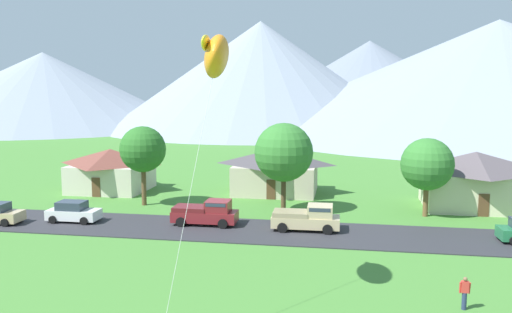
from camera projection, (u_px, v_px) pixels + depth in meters
The scene contains 16 objects.
road_strip at pixel (312, 234), 39.41m from camera, with size 160.00×6.99×0.08m, color #2D2D33.
mountain_far_west_ridge at pixel (44, 90), 151.81m from camera, with size 86.69×86.69×21.51m, color gray.
mountain_west_ridge at pixel (497, 76), 132.95m from camera, with size 135.37×135.37×28.36m, color gray.
mountain_central_ridge at pixel (369, 81), 176.96m from camera, with size 93.29×93.29×27.13m, color slate.
mountain_east_ridge at pixel (261, 76), 140.86m from camera, with size 83.44×83.44×28.98m, color gray.
house_leftmost at pixel (111, 169), 56.10m from camera, with size 8.17×7.58×4.53m.
house_right_center at pixel (276, 170), 54.84m from camera, with size 9.10×7.41×4.71m.
house_rightmost at pixel (475, 179), 47.88m from camera, with size 9.64×7.55×5.22m.
tree_near_left at pixel (143, 149), 48.64m from camera, with size 4.31×4.31×7.48m.
tree_left_of_center at pixel (427, 164), 44.40m from camera, with size 4.48×4.48×6.78m.
tree_right_of_center at pixel (284, 152), 45.73m from camera, with size 5.18×5.18×7.98m.
parked_car_white_west_end at pixel (73, 212), 42.80m from camera, with size 4.22×2.12×1.68m.
pickup_truck_sand_west_side at pixel (308, 218), 40.14m from camera, with size 5.24×2.39×1.99m.
pickup_truck_maroon_east_side at pixel (207, 212), 41.82m from camera, with size 5.22×2.36×1.99m.
kite_flyer_with_kite at pixel (215, 58), 24.85m from camera, with size 2.36×7.20×13.57m.
watcher_person at pixel (465, 293), 25.82m from camera, with size 0.56×0.24×1.68m.
Camera 1 is at (2.31, -12.62, 10.88)m, focal length 36.59 mm.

